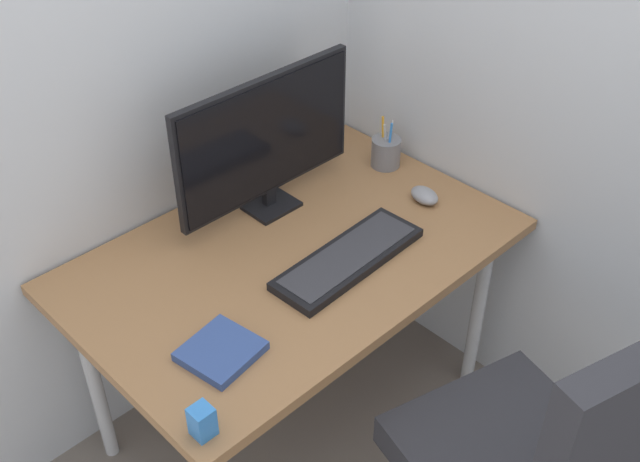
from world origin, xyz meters
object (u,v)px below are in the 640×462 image
at_px(desk_clamp_accessory, 202,422).
at_px(pen_holder, 386,152).
at_px(notebook, 221,351).
at_px(monitor, 266,140).
at_px(mouse, 424,195).
at_px(keyboard, 348,258).

bearing_deg(desk_clamp_accessory, pen_holder, 22.45).
height_order(pen_holder, notebook, pen_holder).
relative_size(monitor, desk_clamp_accessory, 7.92).
xyz_separation_m(monitor, desk_clamp_accessory, (-0.67, -0.54, -0.20)).
relative_size(mouse, desk_clamp_accessory, 1.26).
bearing_deg(notebook, desk_clamp_accessory, -146.71).
bearing_deg(keyboard, notebook, -176.42).
xyz_separation_m(notebook, desk_clamp_accessory, (-0.17, -0.16, 0.03)).
bearing_deg(mouse, monitor, 147.60).
bearing_deg(notebook, keyboard, -5.45).
bearing_deg(monitor, keyboard, -93.24).
bearing_deg(monitor, notebook, -142.04).
xyz_separation_m(keyboard, pen_holder, (0.45, 0.26, 0.04)).
bearing_deg(mouse, keyboard, -165.09).
bearing_deg(desk_clamp_accessory, monitor, 39.15).
distance_m(monitor, desk_clamp_accessory, 0.88).
height_order(monitor, mouse, monitor).
bearing_deg(pen_holder, notebook, -162.27).
xyz_separation_m(mouse, desk_clamp_accessory, (-1.02, -0.23, 0.02)).
bearing_deg(pen_holder, monitor, 168.18).
distance_m(monitor, pen_holder, 0.48).
bearing_deg(notebook, monitor, 28.93).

